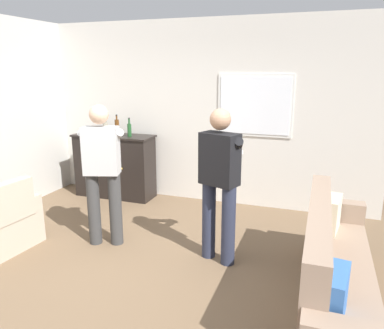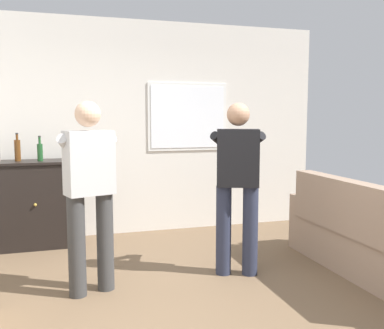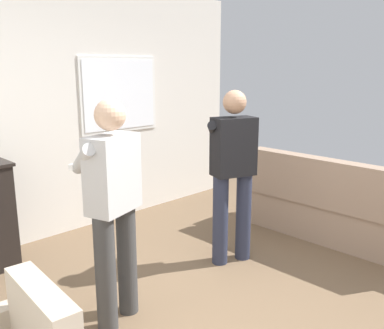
% 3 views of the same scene
% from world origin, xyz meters
% --- Properties ---
extents(ground, '(10.40, 10.40, 0.00)m').
position_xyz_m(ground, '(0.00, 0.00, 0.00)').
color(ground, brown).
extents(wall_back_with_window, '(5.20, 0.15, 2.80)m').
position_xyz_m(wall_back_with_window, '(0.02, 2.66, 1.40)').
color(wall_back_with_window, silver).
rests_on(wall_back_with_window, ground).
extents(couch, '(0.57, 2.38, 0.94)m').
position_xyz_m(couch, '(1.90, 0.24, 0.35)').
color(couch, gray).
rests_on(couch, ground).
extents(sideboard_cabinet, '(1.33, 0.49, 1.03)m').
position_xyz_m(sideboard_cabinet, '(-1.46, 2.30, 0.52)').
color(sideboard_cabinet, black).
rests_on(sideboard_cabinet, ground).
extents(bottle_wine_green, '(0.06, 0.06, 0.30)m').
position_xyz_m(bottle_wine_green, '(-1.14, 2.26, 1.15)').
color(bottle_wine_green, '#1E4C23').
rests_on(bottle_wine_green, sideboard_cabinet).
extents(bottle_liquor_amber, '(0.07, 0.07, 0.33)m').
position_xyz_m(bottle_liquor_amber, '(-1.39, 2.31, 1.17)').
color(bottle_liquor_amber, '#593314').
rests_on(bottle_liquor_amber, sideboard_cabinet).
extents(person_standing_left, '(0.53, 0.52, 1.68)m').
position_xyz_m(person_standing_left, '(-0.67, 0.72, 0.94)').
color(person_standing_left, '#383838').
rests_on(person_standing_left, ground).
extents(person_standing_right, '(0.52, 0.52, 1.68)m').
position_xyz_m(person_standing_right, '(0.73, 0.77, 0.94)').
color(person_standing_right, '#282D42').
rests_on(person_standing_right, ground).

